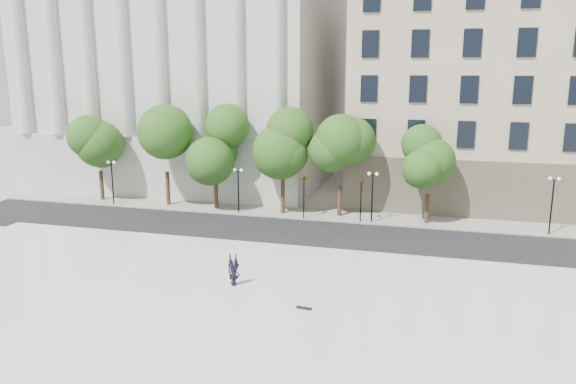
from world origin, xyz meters
name	(u,v)px	position (x,y,z in m)	size (l,w,h in m)	color
ground	(206,345)	(0.00, 0.00, 0.00)	(160.00, 160.00, 0.00)	#A7A59E
plaza	(229,313)	(0.00, 3.00, 0.23)	(44.00, 22.00, 0.45)	silver
street	(299,234)	(0.00, 18.00, 0.01)	(60.00, 8.00, 0.02)	black
far_sidewalk	(316,214)	(0.00, 24.00, 0.06)	(60.00, 4.00, 0.12)	#9E9B92
building_west	(198,63)	(-17.00, 38.57, 12.89)	(31.50, 27.65, 25.60)	beige
building_east	(549,81)	(20.00, 38.91, 11.14)	(36.00, 26.15, 23.00)	#C2B394
traffic_light_west	(304,176)	(-0.68, 22.30, 3.71)	(0.50, 1.79, 4.21)	black
traffic_light_east	(361,180)	(4.05, 22.30, 3.63)	(0.96, 1.58, 4.14)	black
person_lying	(234,281)	(-0.87, 6.09, 0.70)	(0.67, 0.44, 1.83)	black
skateboard	(304,308)	(3.66, 4.05, 0.49)	(0.80, 0.20, 0.08)	black
street_trees	(242,150)	(-6.49, 23.67, 5.45)	(33.72, 4.33, 7.94)	#382619
lamp_posts	(310,185)	(-0.22, 22.60, 2.93)	(37.96, 0.28, 4.53)	black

